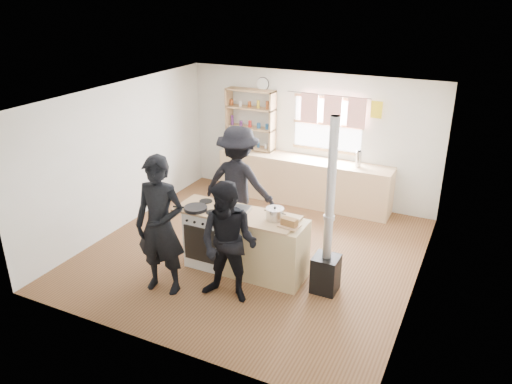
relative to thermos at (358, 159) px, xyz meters
The scene contains 14 objects.
ground 2.67m from the thermos, 115.23° to the right, with size 5.00×5.00×0.01m, color brown.
back_counter 1.20m from the thermos, behind, with size 3.40×0.55×0.90m, color #D5AE80.
shelving_unit 2.30m from the thermos, behind, with size 1.00×0.28×1.20m.
thermos is the anchor object (origin of this frame).
cooking_island 2.97m from the thermos, 108.02° to the right, with size 1.97×0.64×0.93m.
skillet_greens 3.37m from the thermos, 118.76° to the right, with size 0.41×0.41×0.05m.
roast_tray 2.90m from the thermos, 110.82° to the right, with size 0.33×0.26×0.06m.
stockpot_stove 2.89m from the thermos, 118.13° to the right, with size 0.24×0.24×0.20m.
stockpot_counter 2.78m from the thermos, 99.31° to the right, with size 0.26×0.26×0.20m.
bread_board 2.86m from the thermos, 93.64° to the right, with size 0.31×0.24×0.12m.
flue_heater 2.80m from the thermos, 83.00° to the right, with size 0.35×0.35×2.50m.
person_near_left 4.07m from the thermos, 114.89° to the right, with size 0.72×0.47×1.96m, color black.
person_near_right 3.59m from the thermos, 102.47° to the right, with size 0.82×0.64×1.69m, color black.
person_far 2.36m from the thermos, 129.92° to the right, with size 1.24×0.71×1.92m, color black.
Camera 1 is at (3.10, -6.31, 3.98)m, focal length 35.00 mm.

